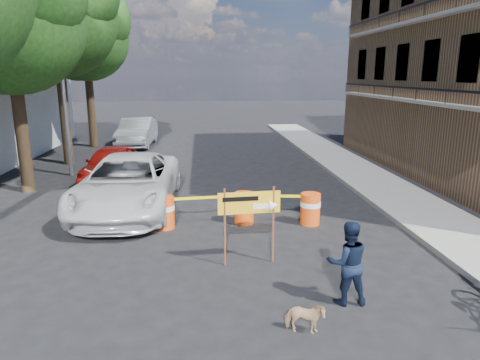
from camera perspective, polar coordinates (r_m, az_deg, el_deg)
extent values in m
plane|color=black|center=(9.67, -1.85, -11.63)|extent=(120.00, 120.00, 0.00)
cube|color=gray|center=(16.67, 18.60, -1.02)|extent=(2.40, 40.00, 0.15)
cylinder|color=#332316|center=(17.02, -27.15, 6.38)|extent=(0.44, 0.44, 4.76)
sphere|color=#194012|center=(17.02, -28.54, 18.34)|extent=(5.00, 5.00, 5.00)
cylinder|color=#332316|center=(21.70, -22.43, 8.92)|extent=(0.44, 0.44, 5.32)
sphere|color=#194012|center=(21.79, -23.45, 19.40)|extent=(5.40, 5.40, 5.40)
sphere|color=#194012|center=(22.60, -24.76, 17.09)|extent=(3.78, 3.78, 3.78)
cylinder|color=#332316|center=(26.53, -19.28, 9.49)|extent=(0.44, 0.44, 4.93)
sphere|color=#194012|center=(26.54, -19.94, 17.45)|extent=(4.80, 4.80, 4.80)
sphere|color=#194012|center=(25.97, -18.48, 19.62)|extent=(3.60, 3.60, 3.60)
sphere|color=#194012|center=(27.26, -21.02, 15.77)|extent=(3.36, 3.36, 3.36)
cylinder|color=gray|center=(19.02, -22.64, 12.39)|extent=(0.16, 0.16, 8.00)
cylinder|color=#EA3A0D|center=(12.58, -19.81, -4.12)|extent=(0.56, 0.56, 0.90)
cylinder|color=white|center=(12.54, -19.87, -3.47)|extent=(0.58, 0.58, 0.14)
cylinder|color=#EA3A0D|center=(12.04, -10.06, -4.29)|extent=(0.56, 0.56, 0.90)
cylinder|color=white|center=(11.99, -10.09, -3.61)|extent=(0.58, 0.58, 0.14)
cylinder|color=#EA3A0D|center=(12.25, 0.55, -3.75)|extent=(0.56, 0.56, 0.90)
cylinder|color=white|center=(12.20, 0.55, -3.08)|extent=(0.58, 0.58, 0.14)
cylinder|color=#EA3A0D|center=(12.33, 9.34, -3.82)|extent=(0.56, 0.56, 0.90)
cylinder|color=white|center=(12.29, 9.37, -3.15)|extent=(0.58, 0.58, 0.14)
cylinder|color=#592D19|center=(9.45, -2.05, -6.37)|extent=(0.05, 0.05, 1.79)
cylinder|color=#592D19|center=(9.65, 4.43, -5.98)|extent=(0.05, 0.05, 1.79)
cube|color=gold|center=(9.36, 1.24, -3.05)|extent=(1.39, 0.13, 0.50)
cube|color=white|center=(9.42, 2.92, -3.52)|extent=(0.40, 0.04, 0.12)
cone|color=white|center=(9.48, 4.51, -3.43)|extent=(0.24, 0.27, 0.26)
cube|color=black|center=(9.28, 0.06, -2.56)|extent=(0.79, 0.07, 0.10)
imported|color=black|center=(8.25, 14.14, -10.63)|extent=(0.81, 0.64, 1.61)
imported|color=tan|center=(7.46, 8.62, -17.73)|extent=(0.71, 0.47, 0.55)
imported|color=silver|center=(13.81, -14.71, -0.45)|extent=(3.03, 6.20, 1.70)
imported|color=#A2110D|center=(18.06, -16.91, 2.18)|extent=(2.05, 4.13, 1.35)
imported|color=#B2B6BA|center=(26.22, -13.54, 6.25)|extent=(1.95, 5.11, 1.66)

